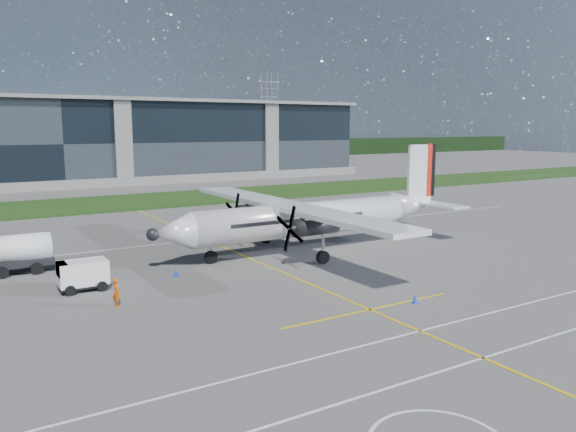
{
  "coord_description": "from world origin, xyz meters",
  "views": [
    {
      "loc": [
        -17.2,
        -29.98,
        10.42
      ],
      "look_at": [
        5.51,
        7.15,
        3.47
      ],
      "focal_mm": 35.0,
      "sensor_mm": 36.0,
      "label": 1
    }
  ],
  "objects_px": {
    "turboprop_aircraft": "(313,199)",
    "safety_cone_tail": "(424,232)",
    "pylon_east": "(269,114)",
    "safety_cone_portwing": "(415,299)",
    "ground_crew_person": "(116,290)",
    "safety_cone_nose_port": "(176,273)",
    "safety_cone_stbdwing": "(211,224)",
    "baggage_tug": "(83,275)"
  },
  "relations": [
    {
      "from": "safety_cone_tail",
      "to": "turboprop_aircraft",
      "type": "bearing_deg",
      "value": -179.7
    },
    {
      "from": "pylon_east",
      "to": "turboprop_aircraft",
      "type": "relative_size",
      "value": 1.02
    },
    {
      "from": "baggage_tug",
      "to": "ground_crew_person",
      "type": "bearing_deg",
      "value": -77.8
    },
    {
      "from": "baggage_tug",
      "to": "safety_cone_stbdwing",
      "type": "distance_m",
      "value": 24.13
    },
    {
      "from": "safety_cone_portwing",
      "to": "turboprop_aircraft",
      "type": "bearing_deg",
      "value": 79.03
    },
    {
      "from": "ground_crew_person",
      "to": "safety_cone_portwing",
      "type": "relative_size",
      "value": 3.89
    },
    {
      "from": "safety_cone_tail",
      "to": "safety_cone_stbdwing",
      "type": "bearing_deg",
      "value": 136.46
    },
    {
      "from": "ground_crew_person",
      "to": "safety_cone_tail",
      "type": "xyz_separation_m",
      "value": [
        31.6,
        6.79,
        -0.72
      ]
    },
    {
      "from": "pylon_east",
      "to": "safety_cone_nose_port",
      "type": "distance_m",
      "value": 169.18
    },
    {
      "from": "ground_crew_person",
      "to": "safety_cone_portwing",
      "type": "height_order",
      "value": "ground_crew_person"
    },
    {
      "from": "pylon_east",
      "to": "safety_cone_portwing",
      "type": "bearing_deg",
      "value": -116.76
    },
    {
      "from": "turboprop_aircraft",
      "to": "safety_cone_portwing",
      "type": "relative_size",
      "value": 58.65
    },
    {
      "from": "ground_crew_person",
      "to": "safety_cone_stbdwing",
      "type": "distance_m",
      "value": 26.96
    },
    {
      "from": "safety_cone_portwing",
      "to": "baggage_tug",
      "type": "bearing_deg",
      "value": 141.2
    },
    {
      "from": "safety_cone_portwing",
      "to": "safety_cone_nose_port",
      "type": "bearing_deg",
      "value": 127.23
    },
    {
      "from": "turboprop_aircraft",
      "to": "safety_cone_portwing",
      "type": "bearing_deg",
      "value": -100.97
    },
    {
      "from": "safety_cone_tail",
      "to": "safety_cone_nose_port",
      "type": "height_order",
      "value": "same"
    },
    {
      "from": "baggage_tug",
      "to": "safety_cone_tail",
      "type": "xyz_separation_m",
      "value": [
        32.56,
        2.33,
        -0.71
      ]
    },
    {
      "from": "pylon_east",
      "to": "safety_cone_portwing",
      "type": "height_order",
      "value": "pylon_east"
    },
    {
      "from": "ground_crew_person",
      "to": "safety_cone_nose_port",
      "type": "relative_size",
      "value": 3.89
    },
    {
      "from": "ground_crew_person",
      "to": "safety_cone_stbdwing",
      "type": "xyz_separation_m",
      "value": [
        15.66,
        21.93,
        -0.72
      ]
    },
    {
      "from": "pylon_east",
      "to": "safety_cone_stbdwing",
      "type": "xyz_separation_m",
      "value": [
        -78.57,
        -125.8,
        -14.75
      ]
    },
    {
      "from": "baggage_tug",
      "to": "safety_cone_tail",
      "type": "relative_size",
      "value": 6.43
    },
    {
      "from": "turboprop_aircraft",
      "to": "safety_cone_tail",
      "type": "bearing_deg",
      "value": 0.3
    },
    {
      "from": "turboprop_aircraft",
      "to": "safety_cone_tail",
      "type": "xyz_separation_m",
      "value": [
        13.24,
        0.07,
        -4.15
      ]
    },
    {
      "from": "pylon_east",
      "to": "baggage_tug",
      "type": "distance_m",
      "value": 172.59
    },
    {
      "from": "baggage_tug",
      "to": "safety_cone_portwing",
      "type": "xyz_separation_m",
      "value": [
        16.33,
        -13.13,
        -0.71
      ]
    },
    {
      "from": "safety_cone_nose_port",
      "to": "safety_cone_stbdwing",
      "type": "bearing_deg",
      "value": 59.14
    },
    {
      "from": "baggage_tug",
      "to": "safety_cone_portwing",
      "type": "height_order",
      "value": "baggage_tug"
    },
    {
      "from": "pylon_east",
      "to": "safety_cone_tail",
      "type": "bearing_deg",
      "value": -113.96
    },
    {
      "from": "turboprop_aircraft",
      "to": "ground_crew_person",
      "type": "bearing_deg",
      "value": -159.89
    },
    {
      "from": "pylon_east",
      "to": "ground_crew_person",
      "type": "bearing_deg",
      "value": -122.53
    },
    {
      "from": "turboprop_aircraft",
      "to": "ground_crew_person",
      "type": "height_order",
      "value": "turboprop_aircraft"
    },
    {
      "from": "baggage_tug",
      "to": "ground_crew_person",
      "type": "relative_size",
      "value": 1.66
    },
    {
      "from": "ground_crew_person",
      "to": "safety_cone_nose_port",
      "type": "distance_m",
      "value": 7.04
    },
    {
      "from": "safety_cone_portwing",
      "to": "safety_cone_tail",
      "type": "height_order",
      "value": "same"
    },
    {
      "from": "pylon_east",
      "to": "ground_crew_person",
      "type": "relative_size",
      "value": 15.44
    },
    {
      "from": "ground_crew_person",
      "to": "safety_cone_portwing",
      "type": "bearing_deg",
      "value": -111.19
    },
    {
      "from": "pylon_east",
      "to": "turboprop_aircraft",
      "type": "distance_m",
      "value": 160.49
    },
    {
      "from": "safety_cone_stbdwing",
      "to": "safety_cone_nose_port",
      "type": "bearing_deg",
      "value": -120.86
    },
    {
      "from": "safety_cone_stbdwing",
      "to": "safety_cone_nose_port",
      "type": "xyz_separation_m",
      "value": [
        -10.37,
        -17.35,
        0.0
      ]
    },
    {
      "from": "pylon_east",
      "to": "baggage_tug",
      "type": "height_order",
      "value": "pylon_east"
    }
  ]
}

